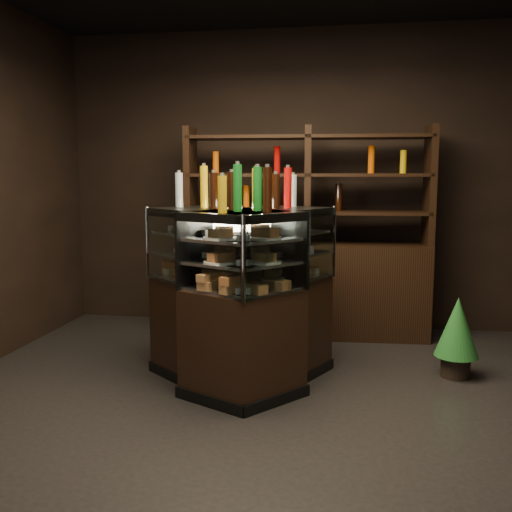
{
  "coord_description": "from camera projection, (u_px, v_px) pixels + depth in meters",
  "views": [
    {
      "loc": [
        0.41,
        -3.36,
        1.54
      ],
      "look_at": [
        -0.23,
        0.56,
        0.98
      ],
      "focal_mm": 40.0,
      "sensor_mm": 36.0,
      "label": 1
    }
  ],
  "objects": [
    {
      "name": "ground",
      "position": [
        278.0,
        424.0,
        3.57
      ],
      "size": [
        5.0,
        5.0,
        0.0
      ],
      "primitive_type": "plane",
      "color": "black",
      "rests_on": "ground"
    },
    {
      "name": "food_display",
      "position": [
        242.0,
        253.0,
        4.15
      ],
      "size": [
        1.08,
        1.07,
        0.41
      ],
      "color": "#C47D46",
      "rests_on": "display_case"
    },
    {
      "name": "bottles_top",
      "position": [
        242.0,
        190.0,
        4.1
      ],
      "size": [
        0.92,
        0.93,
        0.3
      ],
      "color": "#0F38B2",
      "rests_on": "display_case"
    },
    {
      "name": "display_case",
      "position": [
        242.0,
        325.0,
        4.23
      ],
      "size": [
        1.46,
        1.34,
        1.31
      ],
      "rotation": [
        0.0,
        0.0,
        0.2
      ],
      "color": "black",
      "rests_on": "ground"
    },
    {
      "name": "potted_conifer",
      "position": [
        457.0,
        326.0,
        4.36
      ],
      "size": [
        0.33,
        0.33,
        0.71
      ],
      "rotation": [
        0.0,
        0.0,
        -0.4
      ],
      "color": "black",
      "rests_on": "ground"
    },
    {
      "name": "room_shell",
      "position": [
        280.0,
        106.0,
        3.3
      ],
      "size": [
        5.02,
        5.02,
        3.01
      ],
      "color": "black",
      "rests_on": "ground"
    },
    {
      "name": "back_shelving",
      "position": [
        307.0,
        274.0,
        5.48
      ],
      "size": [
        2.33,
        0.56,
        2.0
      ],
      "rotation": [
        0.0,
        0.0,
        0.06
      ],
      "color": "black",
      "rests_on": "ground"
    }
  ]
}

